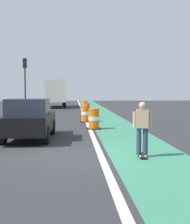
# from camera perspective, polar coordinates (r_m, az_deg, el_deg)

# --- Properties ---
(ground_plane) EXTENTS (100.00, 100.00, 0.00)m
(ground_plane) POSITION_cam_1_polar(r_m,az_deg,el_deg) (9.49, -4.46, -8.22)
(ground_plane) COLOR #2D2D30
(bike_lane_strip) EXTENTS (2.50, 80.00, 0.01)m
(bike_lane_strip) POSITION_cam_1_polar(r_m,az_deg,el_deg) (21.49, 2.16, -1.27)
(bike_lane_strip) COLOR #387F60
(bike_lane_strip) RESTS_ON ground
(lane_divider_stripe) EXTENTS (0.20, 80.00, 0.01)m
(lane_divider_stripe) POSITION_cam_1_polar(r_m,az_deg,el_deg) (21.38, -1.84, -1.29)
(lane_divider_stripe) COLOR silver
(lane_divider_stripe) RESTS_ON ground
(skateboarder_on_lane) EXTENTS (0.57, 0.82, 1.69)m
(skateboarder_on_lane) POSITION_cam_1_polar(r_m,az_deg,el_deg) (9.12, 9.07, -2.96)
(skateboarder_on_lane) COLOR black
(skateboarder_on_lane) RESTS_ON ground
(parked_sedan_nearest) EXTENTS (1.98, 4.13, 1.70)m
(parked_sedan_nearest) POSITION_cam_1_polar(r_m,az_deg,el_deg) (12.69, -12.57, -1.37)
(parked_sedan_nearest) COLOR black
(parked_sedan_nearest) RESTS_ON ground
(traffic_barrel_front) EXTENTS (0.73, 0.73, 1.09)m
(traffic_barrel_front) POSITION_cam_1_polar(r_m,az_deg,el_deg) (15.63, -0.22, -1.36)
(traffic_barrel_front) COLOR orange
(traffic_barrel_front) RESTS_ON ground
(traffic_barrel_mid) EXTENTS (0.73, 0.73, 1.09)m
(traffic_barrel_mid) POSITION_cam_1_polar(r_m,az_deg,el_deg) (19.19, -1.81, -0.34)
(traffic_barrel_mid) COLOR orange
(traffic_barrel_mid) RESTS_ON ground
(traffic_barrel_back) EXTENTS (0.73, 0.73, 1.09)m
(traffic_barrel_back) POSITION_cam_1_polar(r_m,az_deg,el_deg) (22.62, -1.69, 0.35)
(traffic_barrel_back) COLOR orange
(traffic_barrel_back) RESTS_ON ground
(traffic_barrel_far) EXTENTS (0.73, 0.73, 1.09)m
(traffic_barrel_far) POSITION_cam_1_polar(r_m,az_deg,el_deg) (27.00, -2.02, 0.96)
(traffic_barrel_far) COLOR orange
(traffic_barrel_far) RESTS_ON ground
(delivery_truck_down_block) EXTENTS (2.74, 7.72, 3.23)m
(delivery_truck_down_block) POSITION_cam_1_polar(r_m,az_deg,el_deg) (36.17, -7.61, 3.82)
(delivery_truck_down_block) COLOR silver
(delivery_truck_down_block) RESTS_ON ground
(traffic_light_corner) EXTENTS (0.41, 0.32, 5.10)m
(traffic_light_corner) POSITION_cam_1_polar(r_m,az_deg,el_deg) (29.36, -13.31, 6.91)
(traffic_light_corner) COLOR #2D2D2D
(traffic_light_corner) RESTS_ON ground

